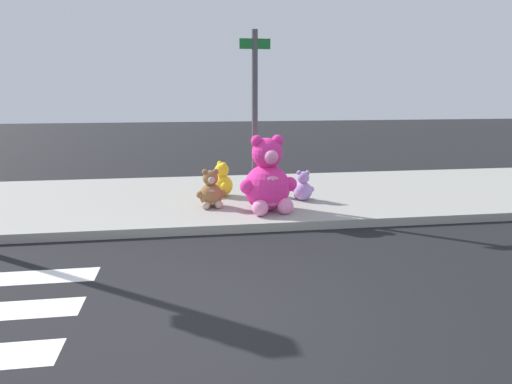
{
  "coord_description": "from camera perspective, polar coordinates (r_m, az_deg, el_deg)",
  "views": [
    {
      "loc": [
        -0.27,
        -4.13,
        2.3
      ],
      "look_at": [
        0.9,
        3.6,
        0.55
      ],
      "focal_mm": 32.21,
      "sensor_mm": 36.0,
      "label": 1
    }
  ],
  "objects": [
    {
      "name": "sidewalk",
      "position": [
        9.59,
        -6.77,
        -0.88
      ],
      "size": [
        28.0,
        4.4,
        0.15
      ],
      "primitive_type": "cube",
      "color": "#9E9B93",
      "rests_on": "ground_plane"
    },
    {
      "name": "plush_yellow",
      "position": [
        9.45,
        -4.35,
        1.2
      ],
      "size": [
        0.51,
        0.52,
        0.72
      ],
      "color": "yellow",
      "rests_on": "sidewalk"
    },
    {
      "name": "sign_pole",
      "position": [
        8.63,
        -0.15,
        9.62
      ],
      "size": [
        0.56,
        0.11,
        3.2
      ],
      "color": "#4C4C51",
      "rests_on": "sidewalk"
    },
    {
      "name": "plush_brown",
      "position": [
        8.58,
        -5.63,
        0.01
      ],
      "size": [
        0.55,
        0.49,
        0.72
      ],
      "color": "olive",
      "rests_on": "sidewalk"
    },
    {
      "name": "plush_lavender",
      "position": [
        9.14,
        5.84,
        0.48
      ],
      "size": [
        0.46,
        0.42,
        0.6
      ],
      "color": "#B28CD8",
      "rests_on": "sidewalk"
    },
    {
      "name": "plush_tan",
      "position": [
        9.44,
        1.83,
        0.76
      ],
      "size": [
        0.38,
        0.38,
        0.53
      ],
      "color": "tan",
      "rests_on": "sidewalk"
    },
    {
      "name": "plush_pink_large",
      "position": [
        8.22,
        1.46,
        1.37
      ],
      "size": [
        1.05,
        0.94,
        1.37
      ],
      "color": "#F22D93",
      "rests_on": "sidewalk"
    },
    {
      "name": "ground_plane",
      "position": [
        4.73,
        -4.46,
        -16.48
      ],
      "size": [
        60.0,
        60.0,
        0.0
      ],
      "primitive_type": "plane",
      "color": "black"
    }
  ]
}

